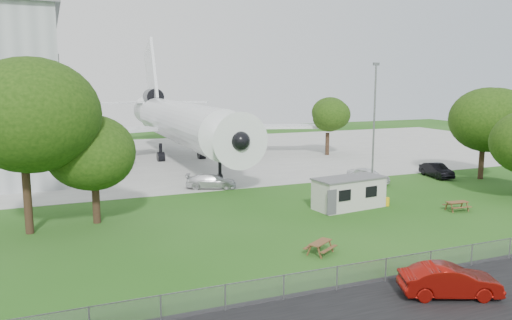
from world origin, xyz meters
name	(u,v)px	position (x,y,z in m)	size (l,w,h in m)	color
ground	(327,229)	(0.00, 0.00, 0.00)	(160.00, 160.00, 0.00)	#356423
asphalt_strip	(464,302)	(0.00, -13.00, 0.01)	(120.00, 8.00, 0.02)	black
concrete_apron	(190,156)	(0.00, 38.00, 0.01)	(120.00, 46.00, 0.03)	#B7B7B2
airliner	(179,120)	(-2.00, 35.86, 5.27)	(46.36, 47.73, 17.69)	white
site_cabin	(349,193)	(4.78, 4.56, 1.31)	(6.89, 3.45, 2.62)	beige
picnic_west	(320,254)	(-3.04, -4.37, 0.00)	(1.80, 1.50, 0.76)	brown
picnic_east	(457,211)	(12.51, 0.38, 0.00)	(1.80, 1.50, 0.76)	brown
fence	(415,276)	(0.00, -9.50, 0.00)	(58.00, 0.04, 1.30)	gray
lamp_mast	(374,133)	(8.20, 6.20, 6.00)	(0.16, 0.16, 12.00)	slate
tree_west_big	(22,122)	(-19.82, 7.02, 7.79)	(9.25, 9.25, 12.43)	#382619
tree_west_small	(94,153)	(-15.23, 7.96, 5.29)	(7.11, 7.11, 8.86)	#382619
tree_east_back	(484,122)	(24.94, 9.80, 6.20)	(8.37, 8.37, 10.40)	#382619
tree_far_apron	(328,117)	(18.44, 31.42, 5.49)	(5.72, 5.72, 8.37)	#382619
car_centre_sedan	(450,281)	(-0.24, -12.25, 0.80)	(1.69, 4.83, 1.59)	maroon
car_ne_hatch	(368,176)	(12.26, 12.54, 0.79)	(1.87, 4.64, 1.58)	white
car_ne_sedan	(436,170)	(21.10, 12.31, 0.77)	(1.63, 4.67, 1.54)	black
car_apron_van	(211,181)	(-3.65, 16.34, 0.72)	(2.03, 4.98, 1.45)	silver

